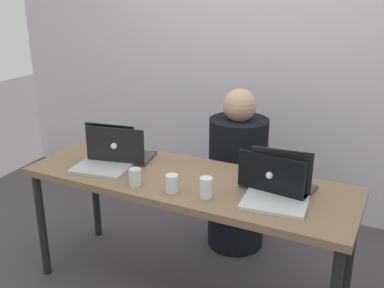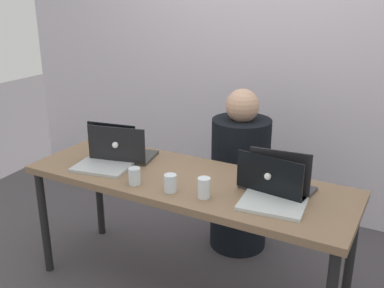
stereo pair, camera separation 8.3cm
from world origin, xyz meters
name	(u,v)px [view 1 (the left image)]	position (x,y,z in m)	size (l,w,h in m)	color
ground_plane	(187,288)	(0.00, 0.00, 0.00)	(12.00, 12.00, 0.00)	#474347
back_wall	(266,58)	(0.00, 1.32, 1.21)	(4.78, 0.10, 2.42)	silver
desk	(187,189)	(0.00, 0.00, 0.66)	(1.84, 0.62, 0.73)	#7E6247
person_at_center	(237,179)	(0.07, 0.61, 0.50)	(0.44, 0.44, 1.12)	black
laptop_front_right	(277,191)	(0.52, -0.04, 0.78)	(0.33, 0.30, 0.24)	silver
laptop_back_right	(276,182)	(0.48, 0.06, 0.77)	(0.38, 0.27, 0.22)	#38363C
laptop_back_left	(121,152)	(-0.48, 0.06, 0.78)	(0.40, 0.31, 0.23)	#373A37
laptop_front_left	(105,158)	(-0.51, -0.07, 0.78)	(0.35, 0.30, 0.23)	#B1B7BA
water_glass_right	(206,189)	(0.19, -0.17, 0.77)	(0.06, 0.06, 0.11)	white
water_glass_center	(172,185)	(0.01, -0.19, 0.77)	(0.07, 0.07, 0.09)	silver
water_glass_left	(135,178)	(-0.20, -0.20, 0.77)	(0.06, 0.06, 0.09)	silver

